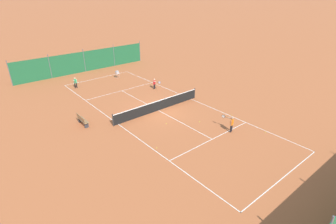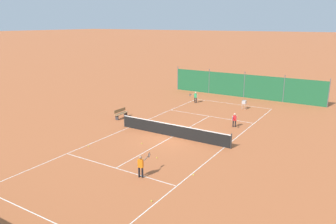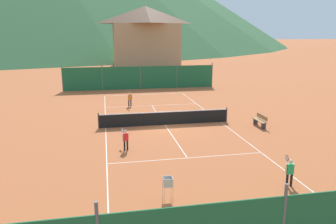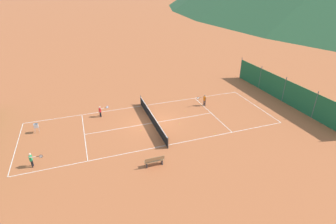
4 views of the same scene
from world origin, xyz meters
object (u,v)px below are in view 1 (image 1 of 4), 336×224
Objects in this scene: tennis_ball_near_corner at (166,123)px; tennis_ball_alley_left at (265,132)px; player_far_baseline at (231,123)px; tennis_net at (158,105)px; tennis_ball_service_box at (140,108)px; tennis_ball_alley_right at (157,148)px; player_near_baseline at (75,82)px; courtside_bench at (82,120)px; tennis_ball_by_net_left at (200,122)px; player_far_service at (155,83)px; ball_hopper at (117,73)px; tennis_ball_mid_court at (232,115)px.

tennis_ball_near_corner is 1.00× the size of tennis_ball_alley_left.
tennis_net is at bearing -73.53° from player_far_baseline.
tennis_ball_alley_right is at bearing 65.77° from tennis_ball_service_box.
tennis_net reaches higher than tennis_ball_service_box.
courtside_bench is at bearing 71.12° from player_near_baseline.
player_near_baseline reaches higher than tennis_ball_by_net_left.
tennis_ball_service_box is at bearing -114.23° from tennis_ball_alley_right.
player_far_baseline is 11.68m from courtside_bench.
player_far_baseline reaches higher than tennis_ball_alley_right.
player_far_service is 9.80m from courtside_bench.
courtside_bench is (8.15, 8.68, -0.20)m from ball_hopper.
tennis_ball_mid_court is 0.04× the size of courtside_bench.
courtside_bench is at bearing -68.84° from tennis_ball_alley_right.
tennis_ball_near_corner is (2.99, -4.12, -0.70)m from player_far_baseline.
player_far_baseline is 0.84× the size of courtside_bench.
player_far_baseline reaches higher than player_far_service.
tennis_ball_service_box is at bearing -89.85° from tennis_ball_near_corner.
tennis_ball_by_net_left is 1.00× the size of tennis_ball_mid_court.
ball_hopper reaches higher than courtside_bench.
tennis_net is at bearing -113.76° from tennis_ball_near_corner.
tennis_ball_service_box is at bearing -49.61° from tennis_ball_mid_court.
tennis_ball_by_net_left and tennis_ball_service_box have the same top height.
player_near_baseline reaches higher than courtside_bench.
player_near_baseline is 8.63m from player_far_service.
player_far_baseline is at bearing 110.69° from tennis_ball_service_box.
tennis_ball_alley_left is 8.50m from tennis_ball_alley_right.
tennis_ball_service_box is 9.45m from ball_hopper.
courtside_bench reaches higher than tennis_ball_alley_left.
courtside_bench is (6.34, -1.71, -0.05)m from tennis_net.
player_far_service is at bearing -95.73° from player_far_baseline.
tennis_ball_by_net_left is 1.00× the size of tennis_ball_alley_right.
player_far_service is 8.10m from tennis_ball_near_corner.
tennis_net is at bearing 56.22° from player_far_service.
ball_hopper reaches higher than tennis_ball_by_net_left.
player_far_baseline is (-1.93, 6.52, 0.24)m from tennis_net.
tennis_ball_service_box is (3.00, -7.94, -0.70)m from player_far_baseline.
ball_hopper is (-5.22, -0.13, -0.04)m from player_near_baseline.
tennis_ball_alley_left is 1.00× the size of tennis_ball_alley_right.
player_far_service is (-3.04, -4.54, 0.18)m from tennis_net.
courtside_bench is at bearing 46.83° from ball_hopper.
tennis_ball_alley_right is at bearing 69.55° from ball_hopper.
courtside_bench reaches higher than tennis_ball_by_net_left.
player_far_service is 11.58m from tennis_ball_alley_right.
courtside_bench reaches higher than tennis_ball_mid_court.
tennis_ball_near_corner is at bearing 142.07° from courtside_bench.
player_near_baseline is 18.03× the size of tennis_ball_alley_right.
tennis_ball_alley_left is at bearing 121.02° from tennis_ball_by_net_left.
ball_hopper is at bearing -80.86° from tennis_ball_mid_court.
tennis_ball_alley_left is at bearing 93.67° from player_far_service.
player_far_service is at bearing -120.53° from tennis_ball_near_corner.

